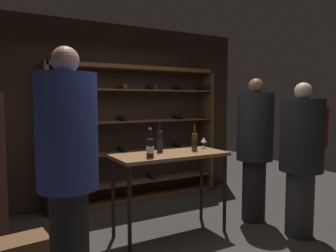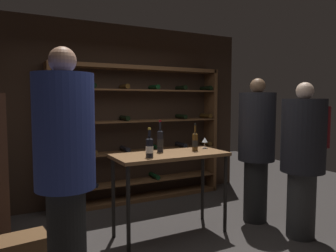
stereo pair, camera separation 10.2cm
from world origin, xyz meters
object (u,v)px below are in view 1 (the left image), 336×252
(wine_rack, at_px, (137,134))
(tasting_table, at_px, (170,163))
(person_guest_khaki, at_px, (68,159))
(wine_bottle_gold_foil, at_px, (160,141))
(person_bystander_dark_jacket, at_px, (255,143))
(wine_bottle_black_capsule, at_px, (150,147))
(wine_glass_stemmed_center, at_px, (204,140))
(person_bystander_red_print, at_px, (301,153))
(wine_bottle_green_slim, at_px, (194,141))

(wine_rack, distance_m, tasting_table, 1.46)
(person_guest_khaki, height_order, wine_bottle_gold_foil, person_guest_khaki)
(wine_rack, distance_m, person_bystander_dark_jacket, 1.88)
(wine_bottle_black_capsule, height_order, wine_glass_stemmed_center, wine_bottle_black_capsule)
(person_bystander_red_print, bearing_deg, wine_rack, 158.20)
(person_bystander_dark_jacket, bearing_deg, wine_bottle_gold_foil, -150.98)
(person_guest_khaki, bearing_deg, wine_rack, 107.14)
(tasting_table, relative_size, person_bystander_red_print, 0.75)
(person_bystander_dark_jacket, relative_size, wine_glass_stemmed_center, 13.37)
(wine_glass_stemmed_center, bearing_deg, wine_bottle_gold_foil, -179.18)
(wine_bottle_black_capsule, bearing_deg, wine_bottle_gold_foil, 45.76)
(person_bystander_dark_jacket, xyz_separation_m, wine_glass_stemmed_center, (-0.63, 0.29, 0.04))
(person_guest_khaki, distance_m, wine_glass_stemmed_center, 2.04)
(wine_bottle_black_capsule, distance_m, wine_bottle_green_slim, 0.71)
(wine_bottle_gold_foil, bearing_deg, tasting_table, -62.14)
(wine_rack, distance_m, wine_bottle_gold_foil, 1.33)
(wine_rack, height_order, person_bystander_dark_jacket, wine_rack)
(wine_rack, xyz_separation_m, tasting_table, (-0.21, -1.43, -0.20))
(wine_rack, height_order, wine_bottle_green_slim, wine_rack)
(person_bystander_red_print, xyz_separation_m, wine_bottle_green_slim, (-0.98, 0.80, 0.11))
(wine_bottle_black_capsule, bearing_deg, wine_bottle_green_slim, 12.95)
(wine_rack, height_order, wine_bottle_black_capsule, wine_rack)
(person_guest_khaki, height_order, wine_bottle_green_slim, person_guest_khaki)
(tasting_table, distance_m, wine_bottle_green_slim, 0.43)
(wine_rack, distance_m, person_guest_khaki, 2.52)
(person_guest_khaki, bearing_deg, wine_glass_stemmed_center, 74.95)
(tasting_table, distance_m, wine_bottle_gold_foil, 0.29)
(wine_bottle_black_capsule, bearing_deg, person_bystander_dark_jacket, -0.14)
(tasting_table, bearing_deg, person_bystander_dark_jacket, -6.93)
(person_bystander_dark_jacket, relative_size, wine_bottle_black_capsule, 5.80)
(person_bystander_dark_jacket, relative_size, wine_bottle_green_slim, 5.56)
(person_bystander_red_print, relative_size, wine_bottle_black_capsule, 5.56)
(tasting_table, xyz_separation_m, person_guest_khaki, (-1.31, -0.58, 0.25))
(person_bystander_red_print, bearing_deg, wine_bottle_green_slim, -178.14)
(person_bystander_dark_jacket, bearing_deg, person_guest_khaki, -129.06)
(wine_rack, distance_m, wine_bottle_black_capsule, 1.67)
(person_bystander_red_print, relative_size, wine_bottle_green_slim, 5.33)
(wine_bottle_gold_foil, height_order, wine_bottle_green_slim, wine_bottle_gold_foil)
(wine_rack, height_order, wine_glass_stemmed_center, wine_rack)
(tasting_table, xyz_separation_m, wine_bottle_green_slim, (0.36, 0.02, 0.23))
(wine_bottle_gold_foil, distance_m, wine_glass_stemmed_center, 0.66)
(wine_bottle_gold_foil, xyz_separation_m, wine_bottle_black_capsule, (-0.27, -0.28, -0.02))
(person_bystander_red_print, distance_m, person_guest_khaki, 2.66)
(person_guest_khaki, relative_size, wine_bottle_gold_foil, 5.25)
(wine_bottle_black_capsule, bearing_deg, person_bystander_red_print, -21.00)
(person_bystander_dark_jacket, distance_m, wine_glass_stemmed_center, 0.69)
(tasting_table, height_order, wine_bottle_black_capsule, wine_bottle_black_capsule)
(wine_bottle_green_slim, bearing_deg, person_guest_khaki, -160.44)
(wine_glass_stemmed_center, bearing_deg, wine_bottle_green_slim, -151.58)
(wine_rack, distance_m, person_bystander_red_print, 2.49)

